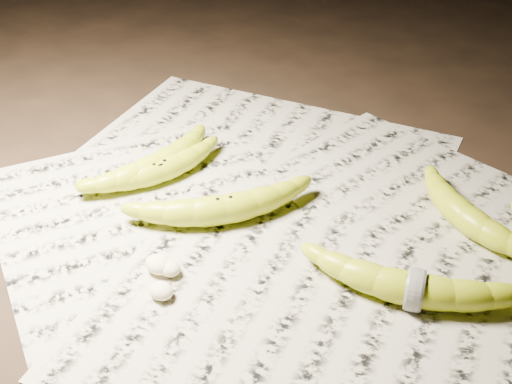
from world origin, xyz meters
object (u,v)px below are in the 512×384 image
Objects in this scene: banana_left_a at (159,169)px; banana_taped at (415,287)px; banana_left_b at (158,163)px; banana_center at (224,207)px; banana_upper_a at (466,215)px.

banana_taped is at bearing -72.08° from banana_left_a.
banana_left_b is (-0.01, 0.01, 0.00)m from banana_left_a.
banana_upper_a is (0.26, 0.19, -0.00)m from banana_center.
banana_taped is at bearing -50.19° from banana_center.
banana_center reaches higher than banana_left_a.
banana_taped is (0.42, 0.01, 0.00)m from banana_left_a.
banana_taped is at bearing -85.92° from banana_left_b.
banana_center is at bearing -78.89° from banana_left_a.
banana_left_a is at bearing 119.58° from banana_center.
banana_left_b is 0.44m from banana_upper_a.
banana_left_a is 0.80× the size of banana_taped.
banana_left_a is 0.99× the size of banana_upper_a.
banana_left_a is at bearing -126.60° from banana_left_b.
banana_left_a is 0.88× the size of banana_center.
banana_upper_a reaches higher than banana_left_a.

